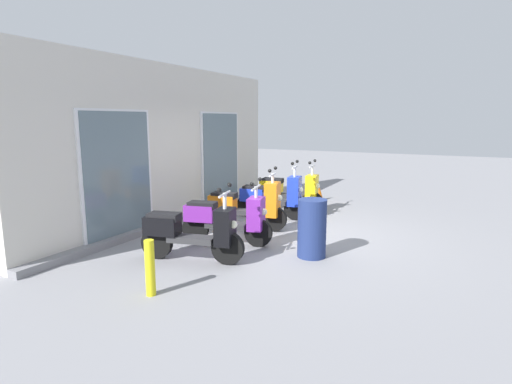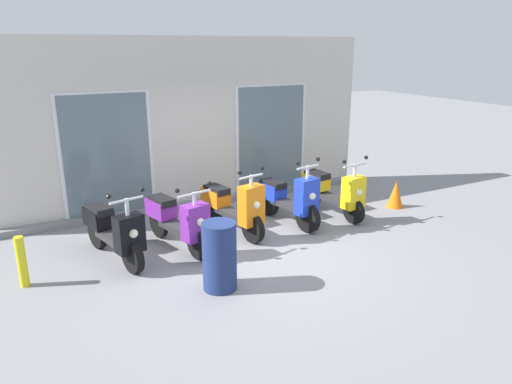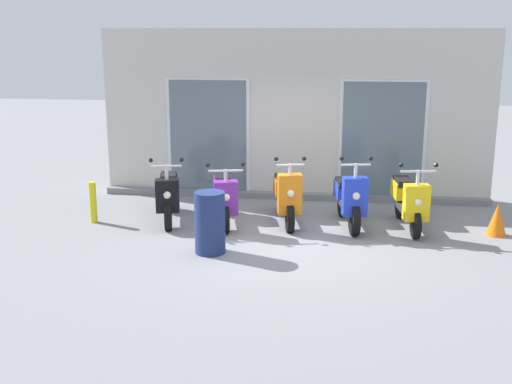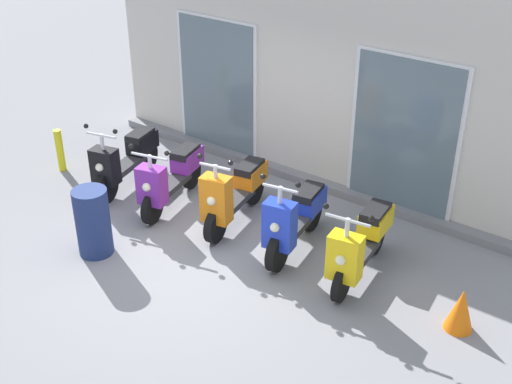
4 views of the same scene
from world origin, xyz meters
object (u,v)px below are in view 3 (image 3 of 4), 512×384
Objects in this scene: scooter_purple at (224,196)px; trash_bin at (210,223)px; scooter_black at (168,194)px; scooter_yellow at (409,200)px; traffic_cone at (497,219)px; scooter_blue at (349,199)px; scooter_orange at (286,195)px; curb_bollard at (93,202)px.

scooter_purple reaches higher than trash_bin.
scooter_black is at bearing 124.13° from trash_bin.
scooter_yellow reaches higher than scooter_black.
trash_bin is at bearing -151.67° from scooter_yellow.
traffic_cone is at bearing 17.93° from trash_bin.
scooter_black is 3.05m from scooter_blue.
scooter_black reaches higher than traffic_cone.
scooter_blue is 2.35m from traffic_cone.
scooter_purple is at bearing 92.51° from trash_bin.
traffic_cone is 0.57× the size of trash_bin.
scooter_yellow is at bearing -1.96° from scooter_orange.
scooter_black is 2.01m from scooter_orange.
scooter_orange is 3.12× the size of traffic_cone.
trash_bin is at bearing -162.07° from traffic_cone.
trash_bin is (-0.97, -1.67, -0.02)m from scooter_orange.
scooter_blue reaches higher than scooter_purple.
trash_bin is at bearing -55.87° from scooter_black.
traffic_cone is at bearing -1.34° from scooter_purple.
scooter_yellow reaches higher than traffic_cone.
scooter_orange is (1.03, 0.17, 0.00)m from scooter_purple.
curb_bollard reaches higher than traffic_cone.
scooter_orange reaches higher than scooter_purple.
scooter_blue is at bearing 1.58° from scooter_black.
scooter_black reaches higher than curb_bollard.
trash_bin is (2.27, -1.25, 0.11)m from curb_bollard.
curb_bollard is (-1.24, -0.28, -0.11)m from scooter_black.
scooter_orange is 1.05m from scooter_blue.
scooter_purple is 3.04× the size of traffic_cone.
traffic_cone is at bearing -1.32° from scooter_black.
curb_bollard is at bearing -176.11° from scooter_yellow.
scooter_blue is 2.58m from trash_bin.
scooter_purple is 0.97× the size of scooter_orange.
scooter_purple is 1.51m from trash_bin.
scooter_purple is 1.00× the size of scooter_blue.
traffic_cone is 0.74× the size of curb_bollard.
traffic_cone is (1.37, -0.20, -0.22)m from scooter_yellow.
scooter_purple is 3.04m from scooter_yellow.
scooter_orange is at bearing 175.45° from traffic_cone.
trash_bin is (0.07, -1.51, -0.02)m from scooter_purple.
scooter_orange reaches higher than curb_bollard.
scooter_black is 1.02× the size of scooter_blue.
curb_bollard is (-6.61, -0.16, 0.09)m from traffic_cone.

